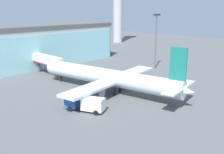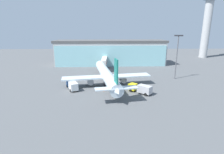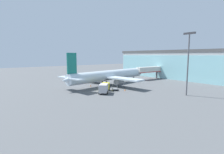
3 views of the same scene
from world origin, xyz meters
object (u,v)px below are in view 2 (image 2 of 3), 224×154
object	(u,v)px
safety_cone_nose	(104,90)
airplane	(107,75)
jet_bridge	(104,61)
apron_light_mast	(177,53)
control_tower	(207,22)
safety_cone_wingtip	(142,86)
baggage_cart	(136,87)
catering_truck	(72,85)
fuel_truck	(141,88)

from	to	relation	value
safety_cone_nose	airplane	bearing A→B (deg)	83.84
jet_bridge	apron_light_mast	world-z (taller)	apron_light_mast
airplane	control_tower	bearing A→B (deg)	-57.12
control_tower	safety_cone_wingtip	distance (m)	85.23
airplane	safety_cone_nose	bearing A→B (deg)	163.99
baggage_cart	control_tower	bearing A→B (deg)	-96.97
control_tower	baggage_cart	bearing A→B (deg)	-130.71
jet_bridge	apron_light_mast	xyz separation A→B (m)	(27.66, -16.52, 5.85)
catering_truck	baggage_cart	size ratio (longest dim) A/B	2.35
control_tower	fuel_truck	xyz separation A→B (m)	(-54.83, -68.90, -21.96)
baggage_cart	safety_cone_nose	size ratio (longest dim) A/B	5.85
baggage_cart	safety_cone_wingtip	world-z (taller)	baggage_cart
control_tower	airplane	distance (m)	90.86
control_tower	safety_cone_wingtip	xyz separation A→B (m)	(-53.17, -62.46, -23.15)
fuel_truck	jet_bridge	bearing A→B (deg)	-27.97
baggage_cart	safety_cone_nose	distance (m)	10.69
safety_cone_wingtip	catering_truck	bearing A→B (deg)	-173.40
airplane	safety_cone_nose	distance (m)	7.69
control_tower	fuel_truck	distance (m)	90.75
catering_truck	control_tower	bearing A→B (deg)	-74.49
safety_cone_nose	safety_cone_wingtip	bearing A→B (deg)	20.20
baggage_cart	jet_bridge	bearing A→B (deg)	-34.79
apron_light_mast	catering_truck	xyz separation A→B (m)	(-37.16, -11.89, -8.51)
jet_bridge	safety_cone_nose	world-z (taller)	jet_bridge
safety_cone_nose	safety_cone_wingtip	world-z (taller)	same
safety_cone_nose	safety_cone_wingtip	distance (m)	13.52
apron_light_mast	jet_bridge	bearing A→B (deg)	149.15
control_tower	baggage_cart	xyz separation A→B (m)	(-55.50, -64.50, -22.93)
safety_cone_wingtip	control_tower	bearing A→B (deg)	49.59
jet_bridge	baggage_cart	xyz separation A→B (m)	(10.94, -27.81, -3.62)
apron_light_mast	airplane	world-z (taller)	apron_light_mast
jet_bridge	safety_cone_nose	xyz separation A→B (m)	(0.58, -30.44, -3.84)
control_tower	safety_cone_nose	distance (m)	96.85
baggage_cart	safety_cone_nose	world-z (taller)	baggage_cart
jet_bridge	safety_cone_nose	distance (m)	30.68
baggage_cart	catering_truck	bearing A→B (deg)	35.40
safety_cone_nose	fuel_truck	bearing A→B (deg)	-9.16
jet_bridge	control_tower	xyz separation A→B (m)	(66.44, 36.69, 19.31)
catering_truck	safety_cone_wingtip	size ratio (longest dim) A/B	13.72
apron_light_mast	safety_cone_wingtip	size ratio (longest dim) A/B	30.09
baggage_cart	apron_light_mast	bearing A→B (deg)	-112.22
safety_cone_nose	safety_cone_wingtip	size ratio (longest dim) A/B	1.00
control_tower	apron_light_mast	world-z (taller)	control_tower
control_tower	safety_cone_nose	world-z (taller)	control_tower
catering_truck	baggage_cart	distance (m)	20.47
jet_bridge	catering_truck	distance (m)	30.07
jet_bridge	fuel_truck	size ratio (longest dim) A/B	1.97
control_tower	safety_cone_wingtip	bearing A→B (deg)	-130.41
apron_light_mast	baggage_cart	bearing A→B (deg)	-145.96
airplane	apron_light_mast	bearing A→B (deg)	-85.13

